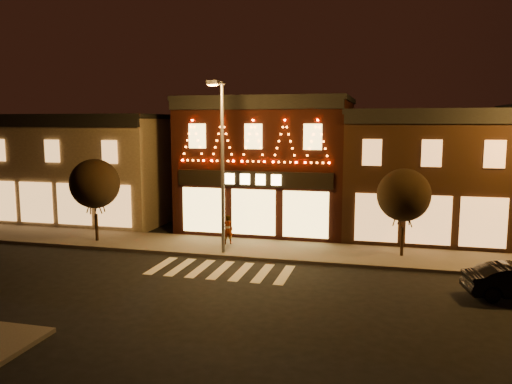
% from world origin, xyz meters
% --- Properties ---
extents(ground, '(120.00, 120.00, 0.00)m').
position_xyz_m(ground, '(0.00, 0.00, 0.00)').
color(ground, black).
rests_on(ground, ground).
extents(sidewalk_far, '(44.00, 4.00, 0.15)m').
position_xyz_m(sidewalk_far, '(2.00, 8.00, 0.07)').
color(sidewalk_far, '#47423D').
rests_on(sidewalk_far, ground).
extents(building_left, '(12.20, 8.28, 7.30)m').
position_xyz_m(building_left, '(-13.00, 13.99, 3.66)').
color(building_left, '#70614F').
rests_on(building_left, ground).
extents(building_pulp, '(10.20, 8.34, 8.30)m').
position_xyz_m(building_pulp, '(0.00, 13.98, 4.16)').
color(building_pulp, black).
rests_on(building_pulp, ground).
extents(building_right_a, '(9.20, 8.28, 7.50)m').
position_xyz_m(building_right_a, '(9.50, 13.99, 3.76)').
color(building_right_a, '#372013').
rests_on(building_right_a, ground).
extents(streetlamp_mid, '(0.56, 1.97, 8.61)m').
position_xyz_m(streetlamp_mid, '(-0.71, 6.35, 5.20)').
color(streetlamp_mid, '#59595E').
rests_on(streetlamp_mid, sidewalk_far).
extents(tree_left, '(2.76, 2.76, 4.62)m').
position_xyz_m(tree_left, '(-8.47, 7.35, 3.38)').
color(tree_left, black).
rests_on(tree_left, sidewalk_far).
extents(tree_right, '(2.62, 2.62, 4.38)m').
position_xyz_m(tree_right, '(8.14, 8.21, 3.22)').
color(tree_right, black).
rests_on(tree_right, sidewalk_far).
extents(pedestrian, '(0.69, 0.59, 1.60)m').
position_xyz_m(pedestrian, '(-1.04, 8.36, 0.95)').
color(pedestrian, gray).
rests_on(pedestrian, sidewalk_far).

